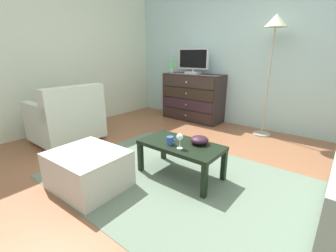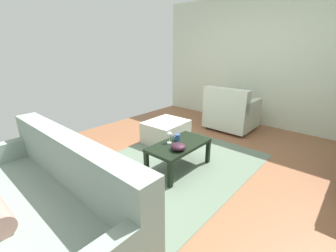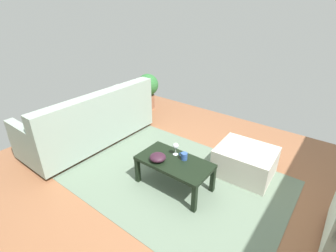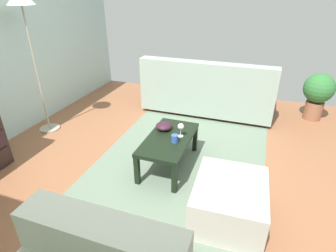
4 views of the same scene
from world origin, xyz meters
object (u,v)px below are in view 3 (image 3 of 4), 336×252
(wine_glass, at_px, (176,146))
(mug, at_px, (184,156))
(coffee_table, at_px, (174,164))
(ottoman, at_px, (245,161))
(bowl_decorative, at_px, (158,157))
(couch_large, at_px, (92,123))
(potted_plant, at_px, (148,88))

(wine_glass, relative_size, mug, 1.38)
(coffee_table, bearing_deg, ottoman, -127.41)
(bowl_decorative, bearing_deg, ottoman, -130.22)
(mug, bearing_deg, ottoman, -127.36)
(couch_large, height_order, potted_plant, couch_large)
(coffee_table, height_order, couch_large, couch_large)
(couch_large, bearing_deg, coffee_table, 177.05)
(mug, bearing_deg, potted_plant, -38.93)
(mug, bearing_deg, couch_large, 0.24)
(coffee_table, relative_size, potted_plant, 1.23)
(wine_glass, xyz_separation_m, couch_large, (1.59, 0.03, -0.15))
(wine_glass, height_order, couch_large, couch_large)
(bowl_decorative, bearing_deg, couch_large, -7.54)
(mug, bearing_deg, bowl_decorative, 42.01)
(bowl_decorative, height_order, potted_plant, potted_plant)
(mug, xyz_separation_m, bowl_decorative, (0.23, 0.21, 0.00))
(wine_glass, height_order, potted_plant, potted_plant)
(mug, height_order, potted_plant, potted_plant)
(coffee_table, relative_size, bowl_decorative, 4.62)
(mug, height_order, bowl_decorative, bowl_decorative)
(wine_glass, distance_m, couch_large, 1.60)
(bowl_decorative, relative_size, ottoman, 0.27)
(wine_glass, bearing_deg, mug, 170.77)
(bowl_decorative, bearing_deg, potted_plant, -45.82)
(wine_glass, relative_size, potted_plant, 0.22)
(mug, xyz_separation_m, potted_plant, (2.00, -1.61, 0.02))
(wine_glass, xyz_separation_m, potted_plant, (1.86, -1.59, -0.06))
(wine_glass, bearing_deg, ottoman, -135.16)
(wine_glass, height_order, bowl_decorative, wine_glass)
(ottoman, distance_m, potted_plant, 2.69)
(coffee_table, distance_m, mug, 0.15)
(mug, xyz_separation_m, ottoman, (-0.51, -0.67, -0.23))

